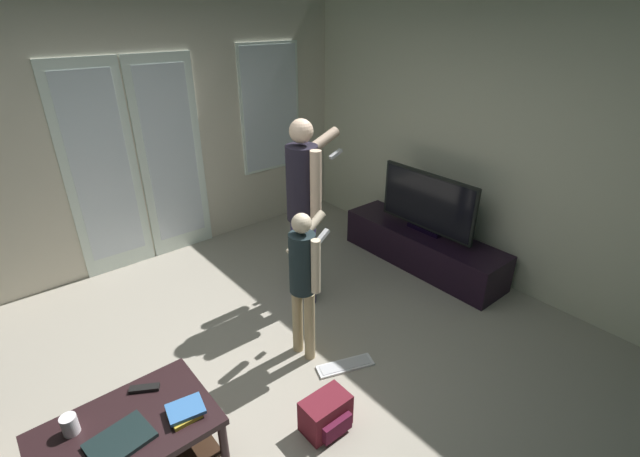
{
  "coord_description": "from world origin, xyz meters",
  "views": [
    {
      "loc": [
        -1.12,
        -2.14,
        2.45
      ],
      "look_at": [
        0.73,
        0.1,
        1.02
      ],
      "focal_mm": 24.92,
      "sensor_mm": 36.0,
      "label": 1
    }
  ],
  "objects": [
    {
      "name": "wall_back_with_doors",
      "position": [
        0.08,
        2.35,
        1.38
      ],
      "size": [
        5.44,
        0.09,
        2.85
      ],
      "color": "beige",
      "rests_on": "ground_plane"
    },
    {
      "name": "flat_screen_tv",
      "position": [
        2.33,
        0.34,
        0.71
      ],
      "size": [
        0.08,
        1.1,
        0.63
      ],
      "color": "black",
      "rests_on": "tv_stand"
    },
    {
      "name": "ground_plane",
      "position": [
        0.0,
        0.0,
        -0.01
      ],
      "size": [
        5.44,
        4.78,
        0.02
      ],
      "primitive_type": "cube",
      "color": "#A09889"
    },
    {
      "name": "coffee_table",
      "position": [
        -0.86,
        -0.19,
        0.32
      ],
      "size": [
        0.92,
        0.61,
        0.44
      ],
      "color": "black",
      "rests_on": "ground_plane"
    },
    {
      "name": "backpack",
      "position": [
        0.21,
        -0.6,
        0.12
      ],
      "size": [
        0.31,
        0.23,
        0.24
      ],
      "color": "maroon",
      "rests_on": "ground_plane"
    },
    {
      "name": "person_child",
      "position": [
        0.54,
        0.04,
        0.73
      ],
      "size": [
        0.51,
        0.38,
        1.21
      ],
      "color": "tan",
      "rests_on": "ground_plane"
    },
    {
      "name": "person_adult",
      "position": [
        1.01,
        0.64,
        1.01
      ],
      "size": [
        0.74,
        0.45,
        1.68
      ],
      "color": "#3A3260",
      "rests_on": "ground_plane"
    },
    {
      "name": "loose_keyboard",
      "position": [
        0.67,
        -0.28,
        0.01
      ],
      "size": [
        0.46,
        0.27,
        0.02
      ],
      "color": "white",
      "rests_on": "ground_plane"
    },
    {
      "name": "tv_stand",
      "position": [
        2.33,
        0.33,
        0.19
      ],
      "size": [
        0.49,
        1.79,
        0.39
      ],
      "color": "black",
      "rests_on": "ground_plane"
    },
    {
      "name": "wall_right_plain",
      "position": [
        2.69,
        0.0,
        1.41
      ],
      "size": [
        0.06,
        4.78,
        2.82
      ],
      "color": "beige",
      "rests_on": "ground_plane"
    },
    {
      "name": "laptop_closed",
      "position": [
        -0.91,
        -0.27,
        0.45
      ],
      "size": [
        0.34,
        0.27,
        0.02
      ],
      "primitive_type": "cube",
      "rotation": [
        0.0,
        0.0,
        0.14
      ],
      "color": "black",
      "rests_on": "coffee_table"
    },
    {
      "name": "cup_near_edge",
      "position": [
        -1.09,
        -0.05,
        0.5
      ],
      "size": [
        0.08,
        0.08,
        0.11
      ],
      "primitive_type": "cylinder",
      "color": "white",
      "rests_on": "coffee_table"
    },
    {
      "name": "tv_remote_black",
      "position": [
        -0.68,
        -0.0,
        0.45
      ],
      "size": [
        0.17,
        0.13,
        0.02
      ],
      "primitive_type": "cube",
      "rotation": [
        0.0,
        0.0,
        -0.54
      ],
      "color": "black",
      "rests_on": "coffee_table"
    },
    {
      "name": "book_stack",
      "position": [
        -0.58,
        -0.33,
        0.47
      ],
      "size": [
        0.22,
        0.19,
        0.05
      ],
      "color": "gold",
      "rests_on": "coffee_table"
    }
  ]
}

